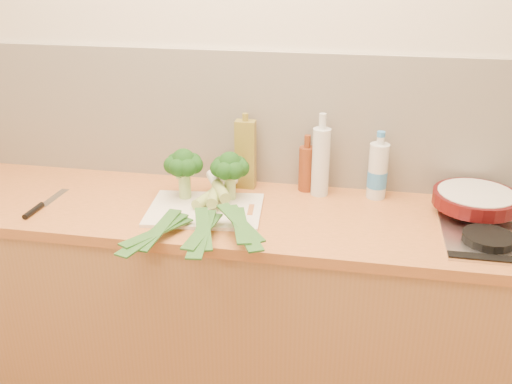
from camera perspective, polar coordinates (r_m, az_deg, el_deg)
room_shell at (r=2.32m, az=-0.26°, el=7.33°), size 3.50×3.50×3.50m
counter at (r=2.37m, az=-1.59°, el=-11.60°), size 3.20×0.62×0.90m
chopping_board at (r=2.14m, az=-5.11°, el=-1.78°), size 0.45×0.35×0.01m
broccoli_left at (r=2.18m, az=-7.25°, el=2.73°), size 0.15×0.15×0.20m
broccoli_right at (r=2.16m, az=-2.64°, el=2.47°), size 0.15×0.15×0.19m
leek_front at (r=2.12m, az=-5.74°, el=-1.14°), size 0.26×0.71×0.04m
leek_mid at (r=2.05m, az=-4.54°, el=-1.42°), size 0.14×0.63×0.04m
leek_back at (r=2.06m, az=-3.03°, el=-0.73°), size 0.34×0.61×0.04m
chefs_knife at (r=2.29m, az=-20.89°, el=-1.44°), size 0.04×0.29×0.02m
skillet at (r=2.23m, az=21.19°, el=-0.64°), size 0.44×0.31×0.05m
oil_tin at (r=2.30m, az=-1.05°, el=3.82°), size 0.08×0.05×0.31m
glass_bottle at (r=2.24m, az=6.49°, el=3.12°), size 0.07×0.07×0.33m
amber_bottle at (r=2.29m, az=5.08°, el=2.43°), size 0.06×0.06×0.23m
water_bottle at (r=2.26m, az=12.07°, el=1.93°), size 0.08×0.08×0.25m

